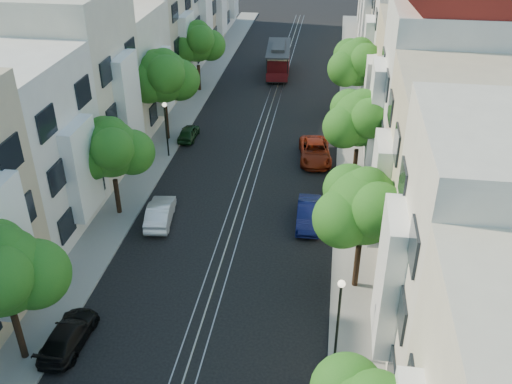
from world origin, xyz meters
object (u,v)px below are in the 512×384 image
at_px(tree_w_a, 3,273).
at_px(tree_w_c, 164,77).
at_px(tree_w_b, 112,150).
at_px(tree_e_c, 360,120).
at_px(cable_car, 278,58).
at_px(parked_car_e_far, 315,151).
at_px(lamp_west, 166,121).
at_px(tree_e_b, 364,209).
at_px(parked_car_w_near, 68,335).
at_px(parked_car_e_mid, 309,214).
at_px(tree_w_d, 198,43).
at_px(parked_car_w_mid, 160,212).
at_px(lamp_east, 339,308).
at_px(tree_e_d, 359,64).
at_px(parked_car_w_far, 189,133).

relative_size(tree_w_a, tree_w_c, 0.94).
distance_m(tree_w_a, tree_w_b, 12.00).
distance_m(tree_e_c, tree_w_a, 23.05).
xyz_separation_m(tree_w_b, cable_car, (6.79, 28.07, -2.74)).
bearing_deg(tree_e_c, parked_car_e_far, 132.30).
distance_m(tree_w_a, lamp_west, 20.13).
distance_m(tree_e_b, parked_car_w_near, 14.76).
height_order(tree_w_c, parked_car_e_mid, tree_w_c).
bearing_deg(tree_w_d, parked_car_w_mid, -83.05).
relative_size(tree_e_b, parked_car_w_mid, 1.70).
bearing_deg(lamp_east, parked_car_e_far, 95.68).
relative_size(tree_e_b, parked_car_w_near, 1.70).
xyz_separation_m(tree_e_c, cable_car, (-7.61, 22.07, -2.94)).
xyz_separation_m(tree_e_c, lamp_east, (-0.96, -15.98, -1.75)).
bearing_deg(cable_car, tree_e_d, -59.44).
relative_size(tree_w_d, parked_car_w_mid, 1.66).
distance_m(tree_e_d, tree_w_d, 15.25).
bearing_deg(tree_e_c, parked_car_w_near, -127.24).
bearing_deg(parked_car_w_far, parked_car_e_mid, 133.14).
bearing_deg(parked_car_e_far, tree_w_d, 125.69).
height_order(tree_w_c, parked_car_w_mid, tree_w_c).
relative_size(parked_car_e_mid, parked_car_w_far, 1.25).
distance_m(tree_w_c, parked_car_e_far, 12.49).
xyz_separation_m(lamp_east, parked_car_e_far, (-1.90, 19.12, -2.18)).
relative_size(tree_w_b, parked_car_w_mid, 1.59).
xyz_separation_m(tree_e_d, parked_car_e_far, (-2.86, -7.86, -4.20)).
bearing_deg(parked_car_e_mid, tree_w_d, 117.22).
height_order(tree_w_c, tree_w_d, tree_w_c).
height_order(cable_car, parked_car_w_mid, cable_car).
xyz_separation_m(tree_e_d, tree_w_b, (-14.40, -17.00, -0.47)).
xyz_separation_m(tree_e_c, parked_car_w_near, (-12.86, -16.92, -4.03)).
relative_size(tree_e_c, lamp_west, 1.57).
relative_size(tree_w_a, lamp_east, 1.61).
bearing_deg(tree_w_b, parked_car_w_near, -81.98).
height_order(parked_car_e_far, parked_car_w_far, parked_car_e_far).
height_order(tree_w_a, lamp_west, tree_w_a).
relative_size(tree_e_b, tree_e_d, 0.98).
bearing_deg(tree_w_c, parked_car_w_far, 12.71).
distance_m(lamp_east, parked_car_e_mid, 10.96).
bearing_deg(tree_w_c, tree_w_d, 90.00).
height_order(parked_car_e_mid, parked_car_w_far, parked_car_e_mid).
xyz_separation_m(tree_w_a, tree_w_c, (0.00, 23.00, 0.34)).
relative_size(lamp_west, cable_car, 0.56).
xyz_separation_m(tree_e_b, parked_car_w_near, (-12.86, -5.92, -4.16)).
xyz_separation_m(tree_w_d, parked_car_w_near, (1.54, -32.92, -4.03)).
xyz_separation_m(tree_w_a, parked_car_w_near, (1.54, 1.08, -4.16)).
xyz_separation_m(tree_e_d, cable_car, (-7.61, 11.07, -3.21)).
height_order(tree_e_b, parked_car_e_far, tree_e_b).
relative_size(tree_w_b, cable_car, 0.84).
height_order(tree_e_d, parked_car_e_far, tree_e_d).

